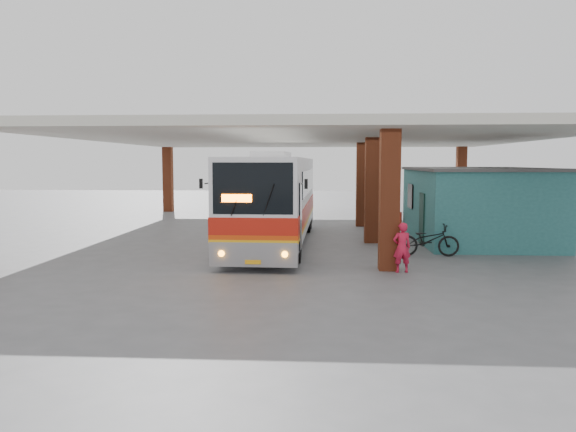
% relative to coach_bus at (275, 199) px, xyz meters
% --- Properties ---
extents(ground, '(90.00, 90.00, 0.00)m').
position_rel_coach_bus_xyz_m(ground, '(1.01, -2.38, -1.86)').
color(ground, '#515154').
rests_on(ground, ground).
extents(brick_columns, '(20.10, 21.60, 4.35)m').
position_rel_coach_bus_xyz_m(brick_columns, '(2.44, 2.62, 0.32)').
color(brick_columns, '#9D4122').
rests_on(brick_columns, ground).
extents(canopy_roof, '(21.00, 23.00, 0.30)m').
position_rel_coach_bus_xyz_m(canopy_roof, '(1.51, 4.12, 2.64)').
color(canopy_roof, silver).
rests_on(canopy_roof, brick_columns).
extents(shop_building, '(5.20, 8.20, 3.11)m').
position_rel_coach_bus_xyz_m(shop_building, '(8.50, 1.62, -0.29)').
color(shop_building, '#296768').
rests_on(shop_building, ground).
extents(coach_bus, '(2.92, 12.90, 3.74)m').
position_rel_coach_bus_xyz_m(coach_bus, '(0.00, 0.00, 0.00)').
color(coach_bus, silver).
rests_on(coach_bus, ground).
extents(motorcycle, '(2.22, 0.84, 1.15)m').
position_rel_coach_bus_xyz_m(motorcycle, '(5.71, -2.74, -1.28)').
color(motorcycle, black).
rests_on(motorcycle, ground).
extents(pedestrian, '(0.61, 0.45, 1.53)m').
position_rel_coach_bus_xyz_m(pedestrian, '(4.36, -5.79, -1.09)').
color(pedestrian, red).
rests_on(pedestrian, ground).
extents(red_chair, '(0.61, 0.61, 0.88)m').
position_rel_coach_bus_xyz_m(red_chair, '(5.67, 5.23, -1.45)').
color(red_chair, red).
rests_on(red_chair, ground).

